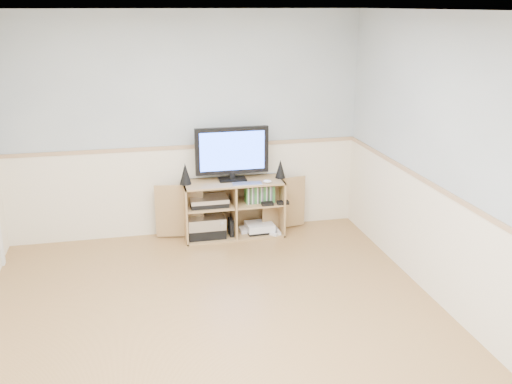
{
  "coord_description": "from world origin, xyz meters",
  "views": [
    {
      "loc": [
        -0.59,
        -4.01,
        2.54
      ],
      "look_at": [
        0.58,
        1.2,
        0.78
      ],
      "focal_mm": 40.0,
      "sensor_mm": 36.0,
      "label": 1
    }
  ],
  "objects_px": {
    "media_cabinet": "(233,207)",
    "game_consoles": "(258,228)",
    "keyboard": "(247,184)",
    "monitor": "(232,152)"
  },
  "relations": [
    {
      "from": "media_cabinet",
      "to": "game_consoles",
      "type": "bearing_deg",
      "value": -12.53
    },
    {
      "from": "media_cabinet",
      "to": "monitor",
      "type": "bearing_deg",
      "value": -90.0
    },
    {
      "from": "media_cabinet",
      "to": "keyboard",
      "type": "relative_size",
      "value": 5.39
    },
    {
      "from": "monitor",
      "to": "game_consoles",
      "type": "relative_size",
      "value": 1.83
    },
    {
      "from": "media_cabinet",
      "to": "monitor",
      "type": "xyz_separation_m",
      "value": [
        -0.0,
        -0.0,
        0.65
      ]
    },
    {
      "from": "keyboard",
      "to": "game_consoles",
      "type": "xyz_separation_m",
      "value": [
        0.16,
        0.13,
        -0.59
      ]
    },
    {
      "from": "game_consoles",
      "to": "keyboard",
      "type": "bearing_deg",
      "value": -141.15
    },
    {
      "from": "media_cabinet",
      "to": "game_consoles",
      "type": "relative_size",
      "value": 3.89
    },
    {
      "from": "media_cabinet",
      "to": "keyboard",
      "type": "height_order",
      "value": "keyboard"
    },
    {
      "from": "keyboard",
      "to": "game_consoles",
      "type": "relative_size",
      "value": 0.72
    }
  ]
}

